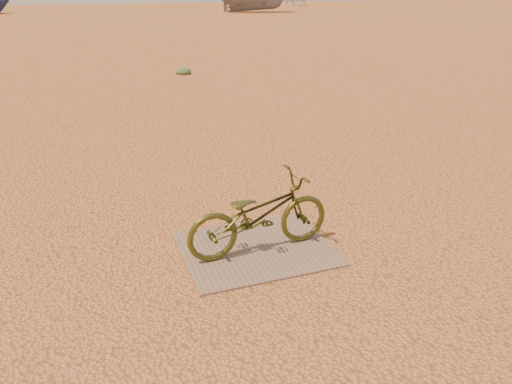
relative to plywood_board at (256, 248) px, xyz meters
name	(u,v)px	position (x,y,z in m)	size (l,w,h in m)	color
ground	(278,277)	(0.02, -0.55, -0.01)	(120.00, 120.00, 0.00)	#C9784C
plywood_board	(256,248)	(0.00, 0.00, 0.00)	(1.47, 1.23, 0.02)	#77604F
bicycle	(259,214)	(0.02, -0.05, 0.40)	(0.52, 1.48, 0.78)	#414618
boat_far_right	(295,0)	(22.91, 50.09, 0.45)	(3.21, 4.50, 0.93)	white
kale_b	(183,74)	(1.54, 10.41, -0.01)	(0.45, 0.45, 0.25)	#4E6B48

